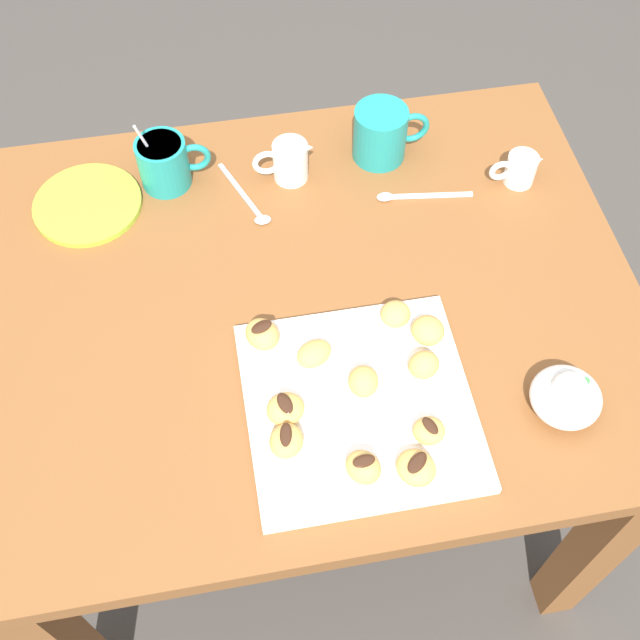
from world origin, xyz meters
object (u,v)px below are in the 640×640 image
at_px(beignet_1, 363,381).
at_px(beignet_9, 363,467).
at_px(pastry_plate_square, 359,405).
at_px(ice_cream_bowl, 567,396).
at_px(saucer_lime_left, 88,204).
at_px(beignet_4, 428,330).
at_px(beignet_8, 286,441).
at_px(beignet_0, 285,409).
at_px(beignet_10, 424,365).
at_px(coffee_mug_teal_right, 381,132).
at_px(coffee_mug_teal_left, 164,162).
at_px(beignet_6, 311,354).
at_px(beignet_3, 416,468).
at_px(cream_pitcher_white, 289,160).
at_px(beignet_5, 429,431).
at_px(beignet_7, 262,334).
at_px(dining_table, 302,340).
at_px(chocolate_sauce_pitcher, 520,168).

xyz_separation_m(beignet_1, beignet_9, (-0.03, -0.13, 0.00)).
distance_m(pastry_plate_square, ice_cream_bowl, 0.29).
distance_m(saucer_lime_left, beignet_4, 0.61).
height_order(beignet_8, beignet_9, beignet_9).
height_order(beignet_0, beignet_4, beignet_4).
bearing_deg(beignet_9, saucer_lime_left, 122.56).
distance_m(beignet_0, beignet_10, 0.21).
distance_m(beignet_0, beignet_1, 0.12).
xyz_separation_m(coffee_mug_teal_right, beignet_1, (-0.13, -0.46, -0.02)).
bearing_deg(coffee_mug_teal_left, beignet_6, -66.07).
xyz_separation_m(beignet_0, beignet_3, (0.16, -0.11, -0.00)).
relative_size(coffee_mug_teal_right, saucer_lime_left, 0.73).
height_order(cream_pitcher_white, saucer_lime_left, cream_pitcher_white).
bearing_deg(pastry_plate_square, cream_pitcher_white, 93.28).
xyz_separation_m(coffee_mug_teal_left, saucer_lime_left, (-0.14, -0.03, -0.04)).
bearing_deg(beignet_8, beignet_10, 20.99).
bearing_deg(beignet_8, beignet_5, -5.35).
height_order(ice_cream_bowl, beignet_4, ice_cream_bowl).
xyz_separation_m(coffee_mug_teal_right, beignet_7, (-0.26, -0.36, -0.02)).
distance_m(cream_pitcher_white, beignet_0, 0.47).
height_order(dining_table, beignet_1, beignet_1).
xyz_separation_m(dining_table, beignet_8, (-0.06, -0.25, 0.16)).
bearing_deg(beignet_3, beignet_10, 72.10).
bearing_deg(beignet_7, dining_table, 49.64).
distance_m(beignet_1, beignet_10, 0.09).
height_order(beignet_0, beignet_5, beignet_0).
height_order(beignet_7, beignet_10, beignet_10).
relative_size(saucer_lime_left, beignet_5, 4.05).
height_order(ice_cream_bowl, beignet_9, ice_cream_bowl).
relative_size(ice_cream_bowl, beignet_0, 1.88).
distance_m(dining_table, coffee_mug_teal_right, 0.38).
height_order(saucer_lime_left, beignet_6, beignet_6).
xyz_separation_m(coffee_mug_teal_left, coffee_mug_teal_right, (0.37, 0.00, 0.00)).
height_order(saucer_lime_left, beignet_10, beignet_10).
relative_size(coffee_mug_teal_right, ice_cream_bowl, 1.33).
xyz_separation_m(beignet_5, beignet_9, (-0.10, -0.04, 0.00)).
relative_size(dining_table, beignet_8, 20.87).
bearing_deg(beignet_9, beignet_1, 78.02).
height_order(ice_cream_bowl, beignet_0, ice_cream_bowl).
xyz_separation_m(beignet_5, beignet_6, (-0.14, 0.15, -0.00)).
xyz_separation_m(cream_pitcher_white, beignet_3, (0.08, -0.58, -0.01)).
height_order(beignet_0, beignet_7, beignet_7).
bearing_deg(cream_pitcher_white, ice_cream_bowl, -58.70).
distance_m(coffee_mug_teal_right, saucer_lime_left, 0.51).
distance_m(coffee_mug_teal_left, cream_pitcher_white, 0.21).
bearing_deg(beignet_5, chocolate_sauce_pitcher, 58.41).
distance_m(dining_table, coffee_mug_teal_left, 0.38).
relative_size(dining_table, ice_cream_bowl, 10.51).
xyz_separation_m(saucer_lime_left, beignet_1, (0.38, -0.43, 0.03)).
bearing_deg(coffee_mug_teal_right, pastry_plate_square, -105.89).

